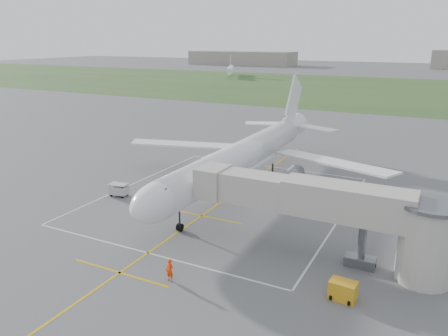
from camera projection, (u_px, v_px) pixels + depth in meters
The scene contains 11 objects.
ground at pixel (239, 190), 57.63m from camera, with size 700.00×700.00×0.00m, color #4E4E50.
grass_strip at pixel (382, 90), 168.56m from camera, with size 700.00×120.00×0.02m, color #305123.
apron_markings at pixel (219, 204), 52.66m from camera, with size 28.20×60.00×0.01m.
airliner at pixel (242, 156), 57.02m from camera, with size 38.93×46.75×13.52m.
jet_bridge at pixel (338, 211), 37.89m from camera, with size 23.40×5.00×7.20m.
gpu_unit at pixel (343, 291), 33.19m from camera, with size 2.10×1.56×1.50m.
baggage_cart at pixel (119, 190), 55.08m from camera, with size 2.46×1.66×1.61m.
ramp_worker_nose at pixel (170, 270), 35.62m from camera, with size 0.71×0.47×1.96m, color #FF3A08.
ramp_worker_wing at pixel (215, 176), 60.65m from camera, with size 0.80×0.62×1.64m, color red.
distant_hangars at pixel (387, 61), 289.52m from camera, with size 345.00×49.00×12.00m.
distant_aircraft at pixel (422, 75), 192.53m from camera, with size 201.19×39.29×8.85m.
Camera 1 is at (22.99, -49.38, 19.14)m, focal length 35.00 mm.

